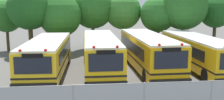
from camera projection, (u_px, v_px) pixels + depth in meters
ground_plane at (124, 70)px, 20.32m from camera, size 160.00×160.00×0.00m
school_bus_0 at (48, 55)px, 19.28m from camera, size 2.81×9.99×2.60m
school_bus_1 at (101, 52)px, 19.98m from camera, size 2.49×10.72×2.74m
school_bus_2 at (148, 51)px, 20.43m from camera, size 2.72×10.74×2.79m
school_bus_3 at (197, 51)px, 20.71m from camera, size 2.60×10.86×2.63m
tree_0 at (8, 16)px, 27.83m from camera, size 3.58×3.43×5.49m
tree_1 at (29, 9)px, 26.27m from camera, size 4.34×4.34×6.79m
tree_2 at (61, 16)px, 27.19m from camera, size 4.39×4.39×6.02m
tree_3 at (95, 7)px, 29.22m from camera, size 4.83×4.68×6.98m
tree_4 at (123, 10)px, 29.21m from camera, size 3.99×3.99×6.21m
tree_5 at (157, 15)px, 28.11m from camera, size 3.76×3.76×5.81m
tree_6 at (182, 7)px, 27.37m from camera, size 4.87×4.87×7.19m
tree_7 at (215, 11)px, 28.21m from camera, size 3.44×3.44×5.92m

